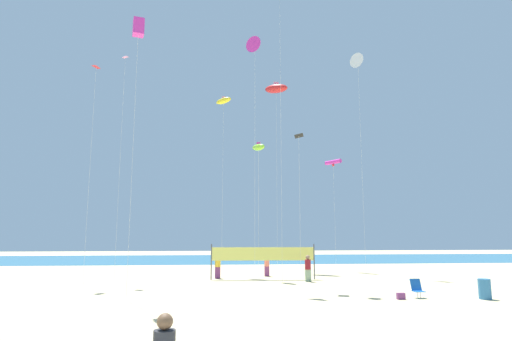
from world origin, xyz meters
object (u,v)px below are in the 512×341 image
at_px(kite_magenta_tube, 333,162).
at_px(kite_yellow_diamond, 280,1).
at_px(beachgoer_coral_shirt, 267,265).
at_px(kite_pink_diamond, 124,69).
at_px(beach_handbag, 401,296).
at_px(kite_yellow_inflatable, 224,101).
at_px(trash_barrel, 485,289).
at_px(beachgoer_mustard_shirt, 218,265).
at_px(beachgoer_maroon_shirt, 308,267).
at_px(folding_beach_chair, 417,288).
at_px(kite_magenta_box, 138,28).
at_px(kite_lime_inflatable, 258,147).
at_px(kite_magenta_delta, 255,46).
at_px(kite_red_diamond, 96,72).
at_px(kite_red_inflatable, 276,89).
at_px(kite_black_diamond, 299,137).
at_px(kite_white_delta, 358,61).
at_px(volleyball_net, 263,255).

relative_size(kite_magenta_tube, kite_yellow_diamond, 0.48).
height_order(beachgoer_coral_shirt, kite_pink_diamond, kite_pink_diamond).
height_order(beach_handbag, kite_yellow_inflatable, kite_yellow_inflatable).
bearing_deg(trash_barrel, beachgoer_coral_shirt, 127.95).
xyz_separation_m(beachgoer_mustard_shirt, beach_handbag, (8.75, -10.23, -0.78)).
relative_size(beachgoer_mustard_shirt, kite_pink_diamond, 0.11).
xyz_separation_m(beachgoer_mustard_shirt, kite_magenta_tube, (10.18, 5.90, 8.50)).
relative_size(beachgoer_maroon_shirt, folding_beach_chair, 1.92).
distance_m(trash_barrel, beach_handbag, 4.07).
height_order(kite_magenta_box, kite_lime_inflatable, kite_magenta_box).
xyz_separation_m(beachgoer_maroon_shirt, kite_lime_inflatable, (-3.05, 2.26, 8.49)).
relative_size(kite_magenta_delta, kite_magenta_box, 1.12).
xyz_separation_m(beachgoer_maroon_shirt, kite_yellow_inflatable, (-5.63, 6.49, 13.34)).
relative_size(beach_handbag, kite_magenta_box, 0.03).
height_order(beachgoer_maroon_shirt, kite_magenta_delta, kite_magenta_delta).
relative_size(beachgoer_coral_shirt, beach_handbag, 4.14).
bearing_deg(kite_yellow_diamond, trash_barrel, -41.80).
bearing_deg(kite_yellow_diamond, kite_red_diamond, 176.13).
relative_size(kite_pink_diamond, kite_red_inflatable, 0.93).
xyz_separation_m(folding_beach_chair, kite_yellow_inflatable, (-9.50, 13.84, 13.79)).
xyz_separation_m(kite_yellow_inflatable, kite_red_inflatable, (4.96, 3.18, 2.41)).
bearing_deg(kite_black_diamond, kite_lime_inflatable, 109.30).
distance_m(beachgoer_mustard_shirt, kite_lime_inflatable, 8.94).
bearing_deg(kite_magenta_tube, beach_handbag, -95.07).
xyz_separation_m(beachgoer_mustard_shirt, kite_yellow_diamond, (4.16, -2.80, 18.61)).
bearing_deg(kite_red_inflatable, kite_black_diamond, -92.01).
bearing_deg(beach_handbag, kite_white_delta, 77.12).
bearing_deg(volleyball_net, kite_white_delta, 24.23).
bearing_deg(beachgoer_maroon_shirt, kite_white_delta, -116.94).
bearing_deg(trash_barrel, beach_handbag, 175.77).
distance_m(beachgoer_coral_shirt, kite_red_inflatable, 17.00).
bearing_deg(folding_beach_chair, kite_red_inflatable, 104.06).
bearing_deg(kite_red_diamond, beach_handbag, -25.62).
height_order(volleyball_net, kite_pink_diamond, kite_pink_diamond).
bearing_deg(kite_black_diamond, beachgoer_mustard_shirt, 130.26).
xyz_separation_m(folding_beach_chair, kite_magenta_tube, (0.38, 15.68, 8.97)).
relative_size(folding_beach_chair, kite_magenta_delta, 0.06).
height_order(beachgoer_mustard_shirt, beach_handbag, beachgoer_mustard_shirt).
distance_m(folding_beach_chair, kite_magenta_delta, 17.50).
distance_m(beachgoer_coral_shirt, beachgoer_mustard_shirt, 3.83).
height_order(kite_black_diamond, kite_pink_diamond, kite_pink_diamond).
xyz_separation_m(beachgoer_mustard_shirt, kite_white_delta, (11.76, 2.92, 16.84)).
xyz_separation_m(kite_lime_inflatable, kite_white_delta, (8.88, 3.09, 8.37)).
relative_size(beachgoer_coral_shirt, volleyball_net, 0.22).
relative_size(beachgoer_coral_shirt, kite_pink_diamond, 0.10).
distance_m(trash_barrel, kite_lime_inflatable, 16.90).
height_order(beachgoer_coral_shirt, beach_handbag, beachgoer_coral_shirt).
bearing_deg(beachgoer_maroon_shirt, trash_barrel, 150.79).
relative_size(kite_magenta_tube, kite_yellow_inflatable, 0.66).
height_order(kite_yellow_inflatable, kite_red_inflatable, kite_red_inflatable).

